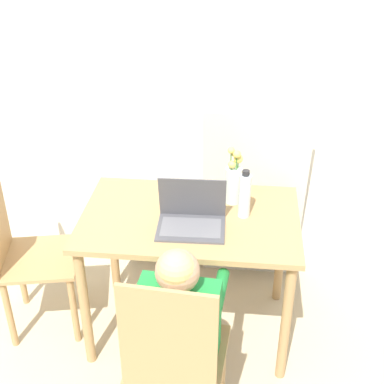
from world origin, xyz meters
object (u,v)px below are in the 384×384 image
object	(u,v)px
flower_vase	(234,180)
water_bottle	(245,195)
chair_occupied	(175,360)
person_seated	(181,313)
chair_spare	(25,252)
laptop	(191,215)

from	to	relation	value
flower_vase	water_bottle	world-z (taller)	flower_vase
chair_occupied	person_seated	world-z (taller)	person_seated
chair_occupied	flower_vase	xyz separation A→B (m)	(0.20, 0.87, 0.39)
chair_occupied	chair_spare	size ratio (longest dim) A/B	1.00
chair_occupied	person_seated	bearing A→B (deg)	-90.00
chair_occupied	person_seated	xyz separation A→B (m)	(0.01, 0.13, 0.14)
chair_spare	person_seated	distance (m)	1.06
person_seated	water_bottle	bearing A→B (deg)	-107.27
chair_spare	flower_vase	distance (m)	1.18
chair_spare	flower_vase	world-z (taller)	flower_vase
laptop	flower_vase	size ratio (longest dim) A/B	1.08
chair_occupied	laptop	size ratio (longest dim) A/B	2.89
chair_occupied	laptop	bearing A→B (deg)	-85.60
laptop	flower_vase	world-z (taller)	flower_vase
person_seated	water_bottle	size ratio (longest dim) A/B	3.91
chair_occupied	laptop	world-z (taller)	laptop
chair_spare	flower_vase	xyz separation A→B (m)	(1.09, 0.22, 0.39)
chair_spare	person_seated	world-z (taller)	person_seated
person_seated	laptop	size ratio (longest dim) A/B	2.98
water_bottle	chair_occupied	bearing A→B (deg)	-109.14
person_seated	laptop	distance (m)	0.52
chair_spare	person_seated	xyz separation A→B (m)	(0.91, -0.52, 0.14)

